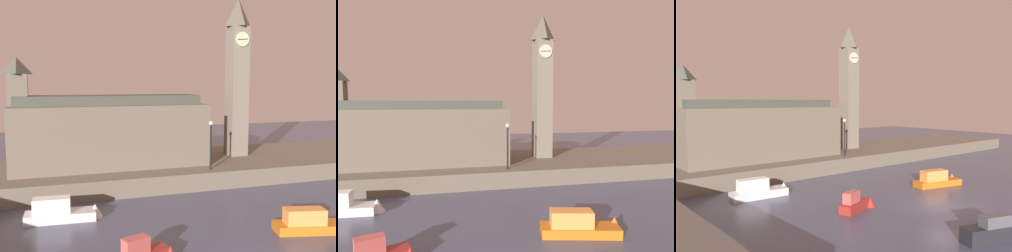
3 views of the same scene
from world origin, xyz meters
The scene contains 6 objects.
far_embankment centered at (0.00, 20.00, 0.75)m, with size 70.00×12.00×1.50m, color #6B6051.
clock_tower centered at (8.66, 20.55, 9.49)m, with size 1.98×2.04×15.51m.
parliament_hall centered at (-4.62, 19.96, 4.52)m, with size 16.81×6.69×9.41m.
streetlamp centered at (3.44, 15.21, 4.06)m, with size 0.36×0.36×4.13m.
boat_ferry_white centered at (-8.74, 10.65, 0.53)m, with size 5.17×1.77×1.78m.
boat_patrol_orange centered at (5.38, 4.07, 0.50)m, with size 5.27×2.43×1.72m.
Camera 1 is at (-10.09, -14.52, 8.85)m, focal length 41.68 mm.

